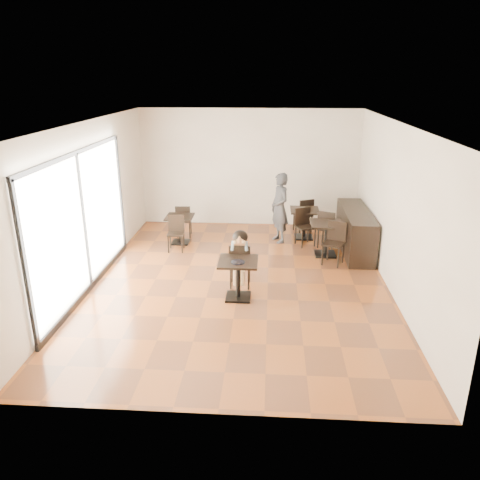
# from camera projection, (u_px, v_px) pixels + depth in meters

# --- Properties ---
(floor) EXTENTS (6.00, 8.00, 0.01)m
(floor) POSITION_uv_depth(u_px,v_px,m) (239.00, 282.00, 9.66)
(floor) COLOR brown
(floor) RESTS_ON ground
(ceiling) EXTENTS (6.00, 8.00, 0.01)m
(ceiling) POSITION_uv_depth(u_px,v_px,m) (239.00, 123.00, 8.58)
(ceiling) COLOR silver
(ceiling) RESTS_ON floor
(wall_back) EXTENTS (6.00, 0.01, 3.20)m
(wall_back) POSITION_uv_depth(u_px,v_px,m) (249.00, 168.00, 12.88)
(wall_back) COLOR white
(wall_back) RESTS_ON floor
(wall_front) EXTENTS (6.00, 0.01, 3.20)m
(wall_front) POSITION_uv_depth(u_px,v_px,m) (216.00, 300.00, 5.36)
(wall_front) COLOR white
(wall_front) RESTS_ON floor
(wall_left) EXTENTS (0.01, 8.00, 3.20)m
(wall_left) POSITION_uv_depth(u_px,v_px,m) (89.00, 204.00, 9.31)
(wall_left) COLOR white
(wall_left) RESTS_ON floor
(wall_right) EXTENTS (0.01, 8.00, 3.20)m
(wall_right) POSITION_uv_depth(u_px,v_px,m) (396.00, 210.00, 8.93)
(wall_right) COLOR white
(wall_right) RESTS_ON floor
(storefront_window) EXTENTS (0.04, 4.50, 2.60)m
(storefront_window) POSITION_uv_depth(u_px,v_px,m) (82.00, 221.00, 8.90)
(storefront_window) COLOR white
(storefront_window) RESTS_ON floor
(child_table) EXTENTS (0.73, 0.73, 0.77)m
(child_table) POSITION_uv_depth(u_px,v_px,m) (238.00, 279.00, 8.83)
(child_table) COLOR black
(child_table) RESTS_ON floor
(child_chair) EXTENTS (0.42, 0.42, 0.93)m
(child_chair) POSITION_uv_depth(u_px,v_px,m) (240.00, 264.00, 9.32)
(child_chair) COLOR black
(child_chair) RESTS_ON floor
(child) EXTENTS (0.42, 0.58, 1.17)m
(child) POSITION_uv_depth(u_px,v_px,m) (240.00, 259.00, 9.28)
(child) COLOR slate
(child) RESTS_ON child_chair
(plate) EXTENTS (0.26, 0.26, 0.02)m
(plate) POSITION_uv_depth(u_px,v_px,m) (238.00, 262.00, 8.60)
(plate) COLOR black
(plate) RESTS_ON child_table
(pizza_slice) EXTENTS (0.27, 0.21, 0.06)m
(pizza_slice) POSITION_uv_depth(u_px,v_px,m) (240.00, 242.00, 8.96)
(pizza_slice) COLOR #D2C271
(pizza_slice) RESTS_ON child
(adult_patron) EXTENTS (0.65, 0.76, 1.76)m
(adult_patron) POSITION_uv_depth(u_px,v_px,m) (280.00, 208.00, 11.71)
(adult_patron) COLOR #3A3B40
(adult_patron) RESTS_ON floor
(cafe_table_mid) EXTENTS (1.00, 1.00, 0.79)m
(cafe_table_mid) POSITION_uv_depth(u_px,v_px,m) (326.00, 239.00, 10.95)
(cafe_table_mid) COLOR black
(cafe_table_mid) RESTS_ON floor
(cafe_table_left) EXTENTS (0.71, 0.71, 0.71)m
(cafe_table_left) POSITION_uv_depth(u_px,v_px,m) (180.00, 230.00, 11.76)
(cafe_table_left) COLOR black
(cafe_table_left) RESTS_ON floor
(cafe_table_back) EXTENTS (0.97, 0.97, 0.77)m
(cafe_table_back) POSITION_uv_depth(u_px,v_px,m) (304.00, 224.00, 12.12)
(cafe_table_back) COLOR black
(cafe_table_back) RESTS_ON floor
(chair_mid_a) EXTENTS (0.57, 0.57, 0.95)m
(chair_mid_a) POSITION_uv_depth(u_px,v_px,m) (328.00, 229.00, 11.44)
(chair_mid_a) COLOR black
(chair_mid_a) RESTS_ON floor
(chair_mid_b) EXTENTS (0.57, 0.57, 0.95)m
(chair_mid_b) POSITION_uv_depth(u_px,v_px,m) (334.00, 244.00, 10.40)
(chair_mid_b) COLOR black
(chair_mid_b) RESTS_ON floor
(chair_left_a) EXTENTS (0.41, 0.41, 0.85)m
(chair_left_a) POSITION_uv_depth(u_px,v_px,m) (184.00, 220.00, 12.25)
(chair_left_a) COLOR black
(chair_left_a) RESTS_ON floor
(chair_left_b) EXTENTS (0.41, 0.41, 0.85)m
(chair_left_b) POSITION_uv_depth(u_px,v_px,m) (176.00, 234.00, 11.22)
(chair_left_b) COLOR black
(chair_left_b) RESTS_ON floor
(chair_back_a) EXTENTS (0.55, 0.55, 0.93)m
(chair_back_a) POSITION_uv_depth(u_px,v_px,m) (303.00, 215.00, 12.61)
(chair_back_a) COLOR black
(chair_back_a) RESTS_ON floor
(chair_back_b) EXTENTS (0.55, 0.55, 0.93)m
(chair_back_b) POSITION_uv_depth(u_px,v_px,m) (306.00, 227.00, 11.57)
(chair_back_b) COLOR black
(chair_back_b) RESTS_ON floor
(service_counter) EXTENTS (0.60, 2.40, 1.00)m
(service_counter) POSITION_uv_depth(u_px,v_px,m) (355.00, 231.00, 11.20)
(service_counter) COLOR black
(service_counter) RESTS_ON floor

